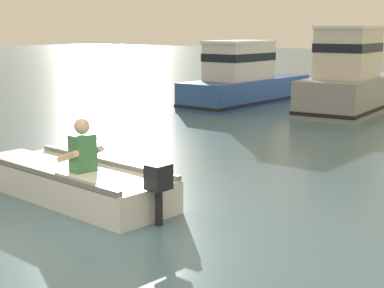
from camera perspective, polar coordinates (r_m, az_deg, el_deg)
name	(u,v)px	position (r m, az deg, el deg)	size (l,w,h in m)	color
ground_plane	(72,243)	(6.95, -11.58, -9.36)	(120.00, 120.00, 0.00)	slate
rowboat_with_person	(75,182)	(8.60, -11.29, -3.59)	(3.73, 1.50, 1.19)	white
moored_boat_blue	(244,81)	(18.81, 5.10, 6.08)	(2.04, 5.40, 2.02)	#2D519E
moored_boat_grey	(350,81)	(17.49, 15.06, 5.88)	(1.87, 4.62, 2.46)	gray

